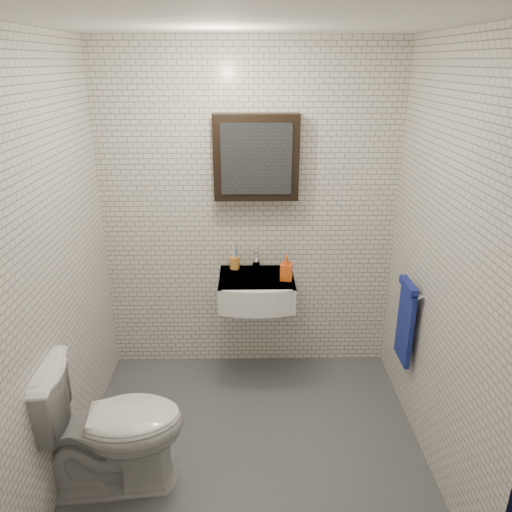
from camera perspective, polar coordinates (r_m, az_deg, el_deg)
The scene contains 9 objects.
ground at distance 3.48m, azimuth -0.59°, elevation -20.58°, with size 2.20×2.00×0.01m, color #4B4E53.
room_shell at distance 2.73m, azimuth -0.70°, elevation 2.89°, with size 2.22×2.02×2.51m.
washbasin at distance 3.68m, azimuth 0.07°, elevation -3.99°, with size 0.55×0.50×0.20m.
faucet at distance 3.79m, azimuth 0.02°, elevation -0.51°, with size 0.06×0.20×0.15m.
mirror_cabinet at distance 3.57m, azimuth 0.02°, elevation 11.19°, with size 0.60×0.15×0.60m.
towel_rail at distance 3.51m, azimuth 16.75°, elevation -6.86°, with size 0.09×0.30×0.58m.
toothbrush_cup at distance 3.81m, azimuth -2.46°, elevation -0.70°, with size 0.08×0.08×0.20m.
soap_bottle at distance 3.60m, azimuth 3.50°, elevation -1.35°, with size 0.08×0.09×0.19m, color orange.
toilet at distance 3.08m, azimuth -16.43°, elevation -18.01°, with size 0.47×0.83×0.84m, color white.
Camera 1 is at (-0.01, -2.59, 2.33)m, focal length 35.00 mm.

